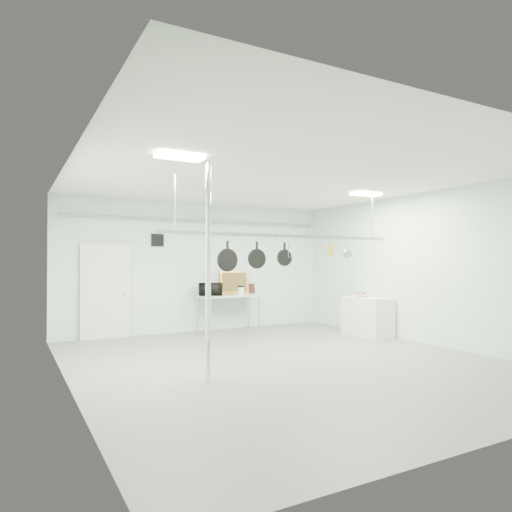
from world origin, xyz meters
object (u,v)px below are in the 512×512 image
side_cabinet (367,316)px  skillet_left (227,256)px  chrome_pole (208,271)px  skillet_mid (257,255)px  microwave (210,289)px  coffee_canister (241,291)px  prep_table (228,298)px  pot_rack (286,234)px  fruit_bowl (362,295)px  skillet_right (285,253)px

side_cabinet → skillet_left: 4.48m
chrome_pole → skillet_mid: 1.60m
microwave → coffee_canister: size_ratio=2.91×
prep_table → microwave: (-0.48, 0.01, 0.23)m
microwave → side_cabinet: bearing=161.3°
microwave → skillet_mid: size_ratio=1.14×
prep_table → side_cabinet: bearing=-40.8°
chrome_pole → microwave: (1.82, 4.21, -0.54)m
side_cabinet → coffee_canister: coffee_canister is taller
skillet_left → microwave: bearing=68.4°
pot_rack → coffee_canister: bearing=77.8°
prep_table → coffee_canister: bearing=-23.7°
fruit_bowl → skillet_right: (-2.90, -1.21, 0.94)m
fruit_bowl → microwave: bearing=144.6°
microwave → fruit_bowl: 3.63m
skillet_mid → microwave: bearing=84.5°
side_cabinet → skillet_mid: (-3.55, -1.10, 1.39)m
skillet_mid → prep_table: bearing=76.6°
skillet_mid → skillet_right: (0.58, 0.00, 0.04)m
side_cabinet → microwave: (-3.03, 2.21, 0.61)m
side_cabinet → microwave: 3.80m
prep_table → coffee_canister: coffee_canister is taller
side_cabinet → coffee_canister: (-2.26, 2.07, 0.55)m
fruit_bowl → skillet_right: skillet_right is taller
skillet_mid → pot_rack: bearing=3.5°
chrome_pole → fruit_bowl: size_ratio=9.80×
prep_table → skillet_mid: (-1.00, -3.30, 1.01)m
fruit_bowl → skillet_right: bearing=-157.5°
skillet_mid → skillet_right: 0.58m
chrome_pole → skillet_mid: size_ratio=6.59×
prep_table → skillet_left: bearing=-115.5°
prep_table → skillet_right: 3.49m
pot_rack → coffee_canister: (0.69, 3.17, -1.23)m
pot_rack → skillet_mid: pot_rack is taller
prep_table → side_cabinet: size_ratio=1.33×
prep_table → skillet_left: size_ratio=3.10×
coffee_canister → skillet_right: (-0.71, -3.17, 0.88)m
side_cabinet → pot_rack: size_ratio=0.25×
coffee_canister → fruit_bowl: bearing=-41.9°
skillet_left → skillet_mid: (0.57, 0.00, 0.02)m
fruit_bowl → skillet_left: (-4.05, -1.21, 0.89)m
coffee_canister → skillet_right: skillet_right is taller
side_cabinet → pot_rack: 3.62m
skillet_right → coffee_canister: bearing=82.8°
chrome_pole → coffee_canister: (2.59, 4.07, -0.60)m
prep_table → skillet_left: 3.79m
pot_rack → fruit_bowl: (2.88, 1.21, -1.29)m
pot_rack → side_cabinet: bearing=20.4°
chrome_pole → pot_rack: 2.19m
skillet_left → skillet_right: same height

